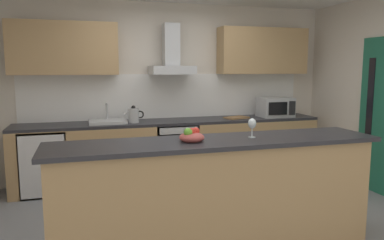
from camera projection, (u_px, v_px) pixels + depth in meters
name	position (u px, v px, depth m)	size (l,w,h in m)	color
ground	(208.00, 223.00, 4.07)	(5.99, 4.75, 0.02)	gray
wall_back	(168.00, 91.00, 5.73)	(5.99, 0.12, 2.60)	silver
backsplash_tile	(169.00, 96.00, 5.67)	(4.24, 0.02, 0.66)	white
counter_back	(174.00, 151.00, 5.49)	(4.39, 0.60, 0.90)	tan
counter_island	(216.00, 194.00, 3.42)	(3.00, 0.64, 1.02)	tan
upper_cabinets	(171.00, 50.00, 5.43)	(4.33, 0.32, 0.70)	tan
side_door	(384.00, 117.00, 4.85)	(0.08, 0.85, 2.05)	#1E664C
oven	(174.00, 151.00, 5.46)	(0.60, 0.62, 0.80)	slate
refrigerator	(45.00, 161.00, 4.97)	(0.58, 0.60, 0.85)	white
microwave	(275.00, 107.00, 5.80)	(0.50, 0.38, 0.30)	#B7BABC
sink	(108.00, 121.00, 5.14)	(0.50, 0.40, 0.26)	silver
kettle	(134.00, 115.00, 5.19)	(0.29, 0.15, 0.24)	#B7BABC
range_hood	(171.00, 58.00, 5.40)	(0.62, 0.45, 0.72)	#B7BABC
wine_glass	(252.00, 124.00, 3.44)	(0.08, 0.08, 0.18)	silver
fruit_bowl	(192.00, 136.00, 3.27)	(0.22, 0.22, 0.13)	#B24C47
chopping_board	(237.00, 118.00, 5.64)	(0.34, 0.22, 0.02)	#9E7247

